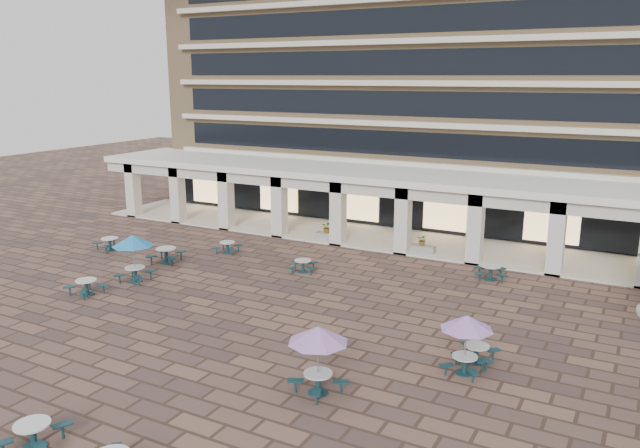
# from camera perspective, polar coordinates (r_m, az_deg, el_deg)

# --- Properties ---
(ground) EXTENTS (120.00, 120.00, 0.00)m
(ground) POSITION_cam_1_polar(r_m,az_deg,el_deg) (27.41, -6.17, -8.44)
(ground) COLOR brown
(ground) RESTS_ON ground
(apartment_building) EXTENTS (40.00, 15.50, 25.20)m
(apartment_building) POSITION_cam_1_polar(r_m,az_deg,el_deg) (48.65, 11.29, 16.03)
(apartment_building) COLOR tan
(apartment_building) RESTS_ON ground
(retail_arcade) EXTENTS (42.00, 6.60, 4.40)m
(retail_arcade) POSITION_cam_1_polar(r_m,az_deg,el_deg) (39.20, 6.01, 2.80)
(retail_arcade) COLOR white
(retail_arcade) RESTS_ON ground
(picnic_table_1) EXTENTS (2.02, 2.02, 0.75)m
(picnic_table_1) POSITION_cam_1_polar(r_m,az_deg,el_deg) (20.00, -24.77, -16.98)
(picnic_table_1) COLOR #123138
(picnic_table_1) RESTS_ON ground
(picnic_table_4) EXTENTS (2.09, 2.09, 2.41)m
(picnic_table_4) POSITION_cam_1_polar(r_m,az_deg,el_deg) (32.55, -16.74, -1.60)
(picnic_table_4) COLOR #123138
(picnic_table_4) RESTS_ON ground
(picnic_table_5) EXTENTS (1.79, 1.79, 0.74)m
(picnic_table_5) POSITION_cam_1_polar(r_m,az_deg,el_deg) (31.74, -20.58, -5.31)
(picnic_table_5) COLOR #123138
(picnic_table_5) RESTS_ON ground
(picnic_table_6) EXTENTS (2.01, 2.01, 2.32)m
(picnic_table_6) POSITION_cam_1_polar(r_m,az_deg,el_deg) (20.37, -0.18, -10.31)
(picnic_table_6) COLOR #123138
(picnic_table_6) RESTS_ON ground
(picnic_table_7) EXTENTS (1.52, 1.52, 0.68)m
(picnic_table_7) POSITION_cam_1_polar(r_m,az_deg,el_deg) (23.74, 14.11, -11.29)
(picnic_table_7) COLOR #123138
(picnic_table_7) RESTS_ON ground
(picnic_table_8) EXTENTS (1.95, 1.95, 0.74)m
(picnic_table_8) POSITION_cam_1_polar(r_m,az_deg,el_deg) (39.29, -18.66, -1.64)
(picnic_table_8) COLOR #123138
(picnic_table_8) RESTS_ON ground
(picnic_table_9) EXTENTS (1.73, 1.73, 0.67)m
(picnic_table_9) POSITION_cam_1_polar(r_m,az_deg,el_deg) (37.02, -8.46, -2.03)
(picnic_table_9) COLOR #123138
(picnic_table_9) RESTS_ON ground
(picnic_table_10) EXTENTS (1.81, 1.81, 0.67)m
(picnic_table_10) POSITION_cam_1_polar(r_m,az_deg,el_deg) (33.10, -1.57, -3.75)
(picnic_table_10) COLOR #123138
(picnic_table_10) RESTS_ON ground
(picnic_table_11) EXTENTS (1.86, 1.86, 2.14)m
(picnic_table_11) POSITION_cam_1_polar(r_m,az_deg,el_deg) (22.28, 13.27, -8.96)
(picnic_table_11) COLOR #123138
(picnic_table_11) RESTS_ON ground
(picnic_table_12) EXTENTS (2.17, 2.17, 0.83)m
(picnic_table_12) POSITION_cam_1_polar(r_m,az_deg,el_deg) (35.79, -13.88, -2.67)
(picnic_table_12) COLOR #123138
(picnic_table_12) RESTS_ON ground
(picnic_table_13) EXTENTS (1.93, 1.93, 0.74)m
(picnic_table_13) POSITION_cam_1_polar(r_m,az_deg,el_deg) (33.07, 15.34, -4.18)
(picnic_table_13) COLOR #123138
(picnic_table_13) RESTS_ON ground
(planter_left) EXTENTS (1.50, 0.68, 1.25)m
(planter_left) POSITION_cam_1_polar(r_m,az_deg,el_deg) (39.33, 0.66, -0.81)
(planter_left) COLOR gray
(planter_left) RESTS_ON ground
(planter_right) EXTENTS (1.50, 0.60, 1.16)m
(planter_right) POSITION_cam_1_polar(r_m,az_deg,el_deg) (36.96, 9.34, -2.04)
(planter_right) COLOR gray
(planter_right) RESTS_ON ground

